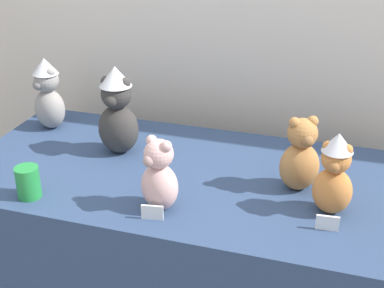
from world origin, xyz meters
TOP-DOWN VIEW (x-y plane):
  - display_table at (0.00, 0.25)m, footprint 1.71×0.82m
  - teddy_bear_charcoal at (-0.33, 0.34)m, footprint 0.16×0.14m
  - teddy_bear_blush at (-0.03, -0.00)m, footprint 0.16×0.15m
  - teddy_bear_ginger at (0.50, 0.14)m, footprint 0.14×0.12m
  - teddy_bear_ash at (-0.71, 0.47)m, footprint 0.17×0.16m
  - teddy_bear_caramel at (0.38, 0.26)m, footprint 0.18×0.17m
  - party_cup_green at (-0.48, -0.06)m, footprint 0.08×0.08m
  - name_card_front_left at (-0.03, -0.07)m, footprint 0.07×0.02m
  - name_card_front_right at (0.50, 0.03)m, footprint 0.07×0.01m

SIDE VIEW (x-z plane):
  - display_table at x=0.00m, z-range 0.00..0.79m
  - name_card_front_left at x=-0.03m, z-range 0.79..0.84m
  - name_card_front_right at x=0.50m, z-range 0.79..0.84m
  - party_cup_green at x=-0.48m, z-range 0.79..0.90m
  - teddy_bear_blush at x=-0.03m, z-range 0.78..1.03m
  - teddy_bear_caramel at x=0.38m, z-range 0.78..1.05m
  - teddy_bear_ginger at x=0.50m, z-range 0.78..1.06m
  - teddy_bear_ash at x=-0.71m, z-range 0.78..1.09m
  - teddy_bear_charcoal at x=-0.33m, z-range 0.78..1.13m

